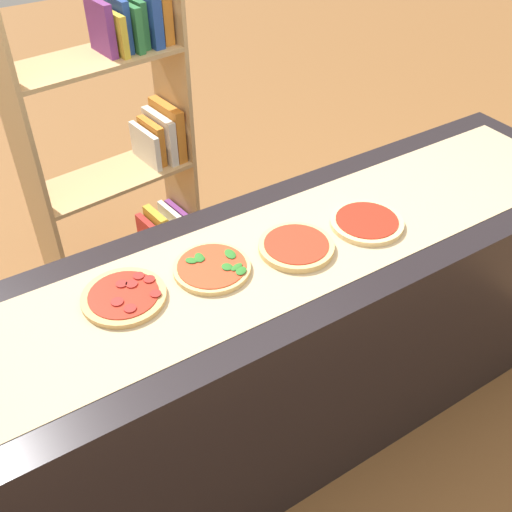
{
  "coord_description": "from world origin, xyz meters",
  "views": [
    {
      "loc": [
        -0.74,
        -1.16,
        2.04
      ],
      "look_at": [
        0.0,
        0.0,
        0.91
      ],
      "focal_mm": 41.86,
      "sensor_mm": 36.0,
      "label": 1
    }
  ],
  "objects": [
    {
      "name": "pizza_plain_3",
      "position": [
        0.4,
        -0.04,
        0.9
      ],
      "size": [
        0.24,
        0.24,
        0.02
      ],
      "color": "#E5C17F",
      "rests_on": "parchment_paper"
    },
    {
      "name": "parchment_paper",
      "position": [
        0.0,
        0.0,
        0.89
      ],
      "size": [
        2.53,
        0.46,
        0.0
      ],
      "primitive_type": "cube",
      "color": "tan",
      "rests_on": "counter"
    },
    {
      "name": "ground_plane",
      "position": [
        0.0,
        0.0,
        0.0
      ],
      "size": [
        12.0,
        12.0,
        0.0
      ],
      "primitive_type": "plane",
      "color": "brown"
    },
    {
      "name": "bookshelf",
      "position": [
        0.07,
        1.2,
        0.8
      ],
      "size": [
        0.77,
        0.38,
        1.68
      ],
      "color": "tan",
      "rests_on": "ground_plane"
    },
    {
      "name": "pizza_pepperoni_0",
      "position": [
        -0.4,
        0.06,
        0.9
      ],
      "size": [
        0.24,
        0.24,
        0.02
      ],
      "color": "tan",
      "rests_on": "parchment_paper"
    },
    {
      "name": "pizza_plain_2",
      "position": [
        0.13,
        -0.02,
        0.9
      ],
      "size": [
        0.23,
        0.23,
        0.02
      ],
      "color": "#DBB26B",
      "rests_on": "parchment_paper"
    },
    {
      "name": "pizza_spinach_1",
      "position": [
        -0.13,
        0.03,
        0.9
      ],
      "size": [
        0.23,
        0.23,
        0.02
      ],
      "color": "#DBB26B",
      "rests_on": "parchment_paper"
    },
    {
      "name": "counter",
      "position": [
        0.0,
        0.0,
        0.44
      ],
      "size": [
        2.69,
        0.65,
        0.89
      ],
      "primitive_type": "cube",
      "color": "black",
      "rests_on": "ground_plane"
    }
  ]
}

